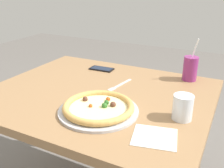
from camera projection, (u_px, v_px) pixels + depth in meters
dining_table at (99, 111)px, 1.36m from camera, size 1.12×0.93×0.75m
pizza_near at (99, 108)px, 1.11m from camera, size 0.35×0.35×0.04m
drink_cup_colored at (190, 68)px, 1.45m from camera, size 0.08×0.08×0.24m
water_cup_clear at (183, 107)px, 1.04m from camera, size 0.08×0.08×0.11m
paper_napkin at (155, 137)px, 0.94m from camera, size 0.19×0.18×0.00m
fork at (119, 85)px, 1.39m from camera, size 0.05×0.20×0.00m
cell_phone at (102, 69)px, 1.64m from camera, size 0.15×0.08×0.01m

